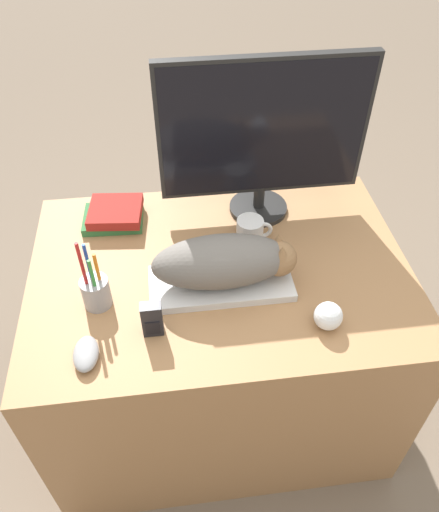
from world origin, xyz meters
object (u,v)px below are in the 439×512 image
object	(u,v)px
cat	(228,261)
monitor	(263,134)
coffee_mug	(251,231)
book_stack	(114,215)
keyboard	(221,283)
computer_mouse	(86,354)
pen_cup	(96,291)
phone	(152,319)
baseball	(328,316)

from	to	relation	value
cat	monitor	distance (m)	0.40
coffee_mug	book_stack	distance (m)	0.44
keyboard	cat	xyz separation A→B (m)	(0.02, 0.00, 0.09)
monitor	computer_mouse	world-z (taller)	monitor
keyboard	pen_cup	world-z (taller)	pen_cup
phone	book_stack	xyz separation A→B (m)	(-0.11, 0.46, -0.02)
pen_cup	book_stack	world-z (taller)	pen_cup
monitor	computer_mouse	size ratio (longest dim) A/B	5.82
keyboard	book_stack	world-z (taller)	book_stack
coffee_mug	monitor	bearing A→B (deg)	70.49
keyboard	phone	xyz separation A→B (m)	(-0.19, -0.14, 0.04)
monitor	phone	world-z (taller)	monitor
monitor	coffee_mug	world-z (taller)	monitor
computer_mouse	phone	size ratio (longest dim) A/B	1.03
cat	pen_cup	xyz separation A→B (m)	(-0.35, -0.02, -0.05)
coffee_mug	keyboard	bearing A→B (deg)	-122.95
pen_cup	book_stack	distance (m)	0.35
monitor	computer_mouse	distance (m)	0.78
cat	pen_cup	size ratio (longest dim) A/B	1.73
cat	book_stack	size ratio (longest dim) A/B	2.02
coffee_mug	book_stack	size ratio (longest dim) A/B	0.57
monitor	coffee_mug	xyz separation A→B (m)	(-0.05, -0.15, -0.24)
computer_mouse	book_stack	size ratio (longest dim) A/B	0.54
monitor	computer_mouse	xyz separation A→B (m)	(-0.52, -0.52, -0.26)
baseball	book_stack	distance (m)	0.74
cat	coffee_mug	bearing A→B (deg)	61.33
cat	coffee_mug	world-z (taller)	cat
coffee_mug	baseball	distance (m)	0.37
keyboard	pen_cup	size ratio (longest dim) A/B	1.74
keyboard	baseball	size ratio (longest dim) A/B	5.34
book_stack	computer_mouse	bearing A→B (deg)	-96.38
cat	baseball	xyz separation A→B (m)	(0.24, -0.17, -0.06)
cat	pen_cup	world-z (taller)	pen_cup
baseball	pen_cup	bearing A→B (deg)	165.71
cat	baseball	bearing A→B (deg)	-35.72
keyboard	baseball	distance (m)	0.31
keyboard	book_stack	bearing A→B (deg)	132.77
keyboard	book_stack	distance (m)	0.44
keyboard	phone	world-z (taller)	phone
pen_cup	cat	bearing A→B (deg)	3.18
computer_mouse	monitor	bearing A→B (deg)	44.77
pen_cup	coffee_mug	bearing A→B (deg)	23.39
computer_mouse	coffee_mug	distance (m)	0.60
monitor	phone	size ratio (longest dim) A/B	6.01
keyboard	coffee_mug	bearing A→B (deg)	57.05
pen_cup	keyboard	bearing A→B (deg)	3.35
computer_mouse	pen_cup	xyz separation A→B (m)	(0.02, 0.18, 0.03)
computer_mouse	phone	xyz separation A→B (m)	(0.17, 0.06, 0.03)
pen_cup	baseball	xyz separation A→B (m)	(0.59, -0.15, -0.01)
keyboard	monitor	size ratio (longest dim) A/B	0.64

